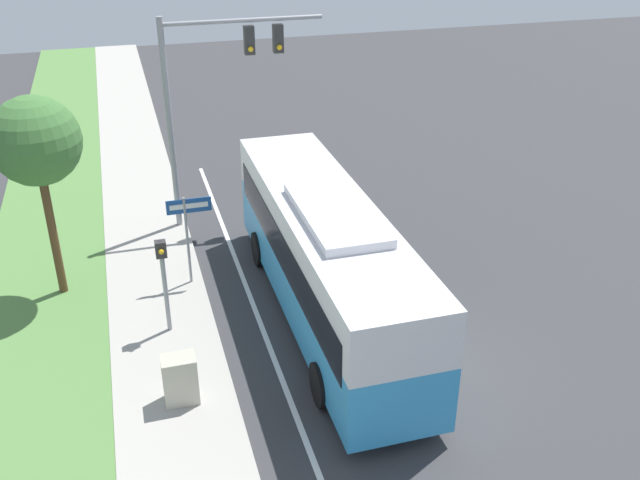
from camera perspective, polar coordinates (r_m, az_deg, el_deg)
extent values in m
plane|color=#38383A|center=(18.41, 8.39, -9.84)|extent=(80.00, 80.00, 0.00)
cube|color=#ADA89E|center=(17.15, -11.41, -13.11)|extent=(2.80, 80.00, 0.12)
cube|color=#568442|center=(17.38, -22.25, -14.36)|extent=(3.60, 80.00, 0.10)
cube|color=silver|center=(17.44, -2.71, -11.93)|extent=(0.14, 30.00, 0.01)
cube|color=#3393D1|center=(19.38, 0.46, -3.12)|extent=(2.41, 11.20, 1.68)
cube|color=silver|center=(18.66, 0.48, 0.93)|extent=(2.41, 11.20, 1.37)
cube|color=black|center=(18.87, 0.48, -0.36)|extent=(2.45, 10.30, 1.04)
cube|color=silver|center=(17.58, 1.28, 2.12)|extent=(1.69, 3.92, 0.24)
cylinder|color=black|center=(22.42, -4.93, -0.70)|extent=(0.28, 1.07, 1.07)
cylinder|color=black|center=(22.92, 0.74, 0.06)|extent=(0.28, 1.07, 1.07)
cylinder|color=black|center=(16.75, 0.06, -11.48)|extent=(0.28, 1.07, 1.07)
cylinder|color=black|center=(17.40, 7.51, -10.05)|extent=(0.28, 1.07, 1.07)
cylinder|color=#939399|center=(24.06, -11.89, 8.67)|extent=(0.20, 0.20, 7.15)
cylinder|color=#939399|center=(23.56, -6.19, 17.07)|extent=(5.15, 0.14, 0.14)
cube|color=#2D2D2D|center=(23.71, -5.69, 15.63)|extent=(0.32, 0.28, 0.90)
sphere|color=yellow|center=(23.58, -5.57, 14.95)|extent=(0.18, 0.18, 0.18)
cube|color=#2D2D2D|center=(23.90, -3.38, 15.80)|extent=(0.32, 0.28, 0.90)
sphere|color=yellow|center=(23.77, -3.26, 15.13)|extent=(0.18, 0.18, 0.18)
cylinder|color=#939399|center=(19.03, -12.27, -3.83)|extent=(0.12, 0.12, 2.78)
cube|color=#2D2D2D|center=(18.46, -12.62, -0.71)|extent=(0.28, 0.24, 0.44)
sphere|color=yellow|center=(18.33, -12.58, -0.93)|extent=(0.14, 0.14, 0.14)
cylinder|color=#939399|center=(21.13, -10.53, -0.21)|extent=(0.08, 0.08, 2.86)
cube|color=#19478C|center=(20.63, -10.45, 2.71)|extent=(1.28, 0.03, 0.43)
cube|color=white|center=(20.62, -10.45, 2.69)|extent=(1.09, 0.01, 0.15)
cube|color=#B7B29E|center=(16.90, -11.13, -10.89)|extent=(0.78, 0.56, 1.21)
cylinder|color=brown|center=(21.42, -20.61, 0.65)|extent=(0.24, 0.24, 3.90)
sphere|color=#427538|center=(20.44, -21.83, 7.37)|extent=(2.42, 2.42, 2.42)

